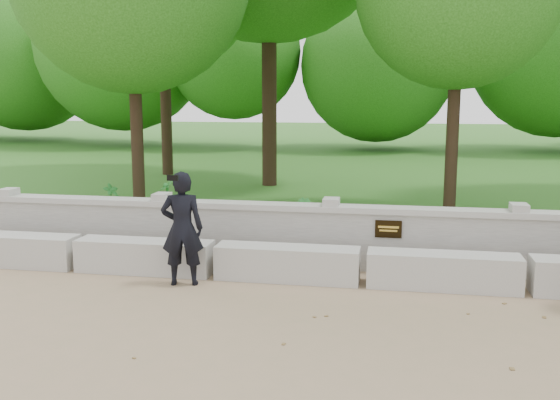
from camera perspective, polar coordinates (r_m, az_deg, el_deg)
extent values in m
plane|color=#94785B|center=(6.45, 6.67, -12.51)|extent=(80.00, 80.00, 0.00)
cube|color=#356822|center=(20.10, 9.45, 2.82)|extent=(40.00, 22.00, 0.25)
cube|color=beige|center=(9.77, -23.18, -4.21)|extent=(1.90, 0.45, 0.45)
cube|color=beige|center=(8.83, -12.27, -5.05)|extent=(1.90, 0.45, 0.45)
cube|color=beige|center=(8.28, 0.67, -5.80)|extent=(1.90, 0.45, 0.45)
cube|color=beige|center=(8.19, 14.68, -6.29)|extent=(1.90, 0.45, 0.45)
cube|color=#B8B5AE|center=(8.81, 7.90, -3.72)|extent=(12.50, 0.25, 0.82)
cube|color=beige|center=(8.72, 7.97, -0.84)|extent=(12.50, 0.35, 0.08)
cube|color=black|center=(8.62, 9.88, -2.64)|extent=(0.36, 0.02, 0.24)
imported|color=black|center=(8.06, -8.94, -2.59)|extent=(0.60, 0.46, 1.48)
cube|color=black|center=(7.67, -9.80, 2.00)|extent=(0.14, 0.05, 0.07)
cylinder|color=#382619|center=(17.61, -10.42, 9.43)|extent=(0.30, 0.30, 4.39)
cylinder|color=#382619|center=(12.34, -13.00, 7.38)|extent=(0.24, 0.24, 3.52)
cylinder|color=#382619|center=(15.18, -0.99, 11.26)|extent=(0.36, 0.36, 5.27)
cylinder|color=#382619|center=(11.73, 15.53, 6.77)|extent=(0.23, 0.23, 3.35)
imported|color=#2B8031|center=(11.95, -15.16, 0.12)|extent=(0.34, 0.36, 0.57)
imported|color=#2B8031|center=(9.79, 2.08, -1.54)|extent=(0.40, 0.41, 0.58)
imported|color=#2B8031|center=(11.71, -10.27, 0.28)|extent=(0.45, 0.46, 0.63)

